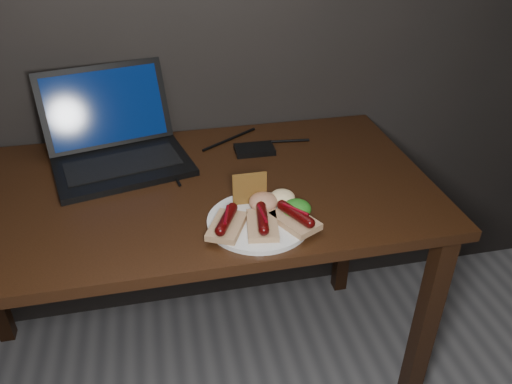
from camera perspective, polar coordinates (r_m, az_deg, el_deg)
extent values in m
cube|color=black|center=(1.36, -9.58, -0.04)|extent=(1.40, 0.70, 0.03)
cube|color=black|center=(1.54, 18.51, -15.15)|extent=(0.05, 0.05, 0.72)
cube|color=black|center=(1.94, 10.30, -2.67)|extent=(0.05, 0.05, 0.72)
cube|color=black|center=(1.46, -14.92, 2.80)|extent=(0.42, 0.32, 0.02)
cube|color=black|center=(1.46, -14.98, 3.16)|extent=(0.34, 0.20, 0.00)
cube|color=black|center=(1.56, -16.84, 9.36)|extent=(0.38, 0.17, 0.23)
cube|color=navy|center=(1.56, -16.84, 9.36)|extent=(0.34, 0.15, 0.20)
cube|color=black|center=(1.51, -0.17, 4.87)|extent=(0.12, 0.07, 0.02)
cylinder|color=black|center=(1.43, -9.61, 2.48)|extent=(0.04, 0.18, 0.01)
cylinder|color=black|center=(1.59, -3.04, 6.05)|extent=(0.19, 0.13, 0.01)
cylinder|color=black|center=(1.58, 3.58, 5.85)|extent=(0.14, 0.02, 0.01)
cylinder|color=silver|center=(1.20, 0.30, -3.35)|extent=(0.27, 0.27, 0.01)
cube|color=tan|center=(1.16, -3.35, -3.93)|extent=(0.11, 0.13, 0.02)
cylinder|color=#4B0505|center=(1.15, -3.38, -3.10)|extent=(0.06, 0.10, 0.02)
sphere|color=#4B0505|center=(1.11, -4.10, -4.47)|extent=(0.02, 0.02, 0.02)
sphere|color=#4B0505|center=(1.18, -2.70, -1.82)|extent=(0.03, 0.02, 0.02)
cylinder|color=#5B040B|center=(1.14, -3.40, -2.59)|extent=(0.03, 0.07, 0.01)
cube|color=tan|center=(1.16, 0.73, -3.82)|extent=(0.09, 0.12, 0.02)
cylinder|color=#4B0505|center=(1.15, 0.74, -2.99)|extent=(0.04, 0.10, 0.02)
sphere|color=#4B0505|center=(1.11, 0.90, -4.40)|extent=(0.03, 0.02, 0.02)
sphere|color=#4B0505|center=(1.19, 0.58, -1.67)|extent=(0.03, 0.02, 0.02)
cylinder|color=#5B040B|center=(1.14, 0.74, -2.47)|extent=(0.01, 0.07, 0.01)
cube|color=tan|center=(1.18, 4.50, -3.32)|extent=(0.11, 0.13, 0.02)
cylinder|color=#4B0505|center=(1.16, 4.54, -2.50)|extent=(0.07, 0.10, 0.02)
sphere|color=#4B0505|center=(1.14, 6.17, -3.55)|extent=(0.03, 0.02, 0.02)
sphere|color=#4B0505|center=(1.19, 2.99, -1.50)|extent=(0.03, 0.02, 0.02)
cylinder|color=#5B040B|center=(1.16, 4.57, -1.99)|extent=(0.05, 0.06, 0.01)
cube|color=olive|center=(1.23, -0.73, 0.39)|extent=(0.09, 0.01, 0.08)
ellipsoid|color=#1B6013|center=(1.20, 4.68, -1.91)|extent=(0.07, 0.07, 0.04)
ellipsoid|color=maroon|center=(1.22, 0.86, -1.14)|extent=(0.07, 0.07, 0.04)
ellipsoid|color=#F0E4CF|center=(1.24, 3.03, -0.64)|extent=(0.06, 0.06, 0.04)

